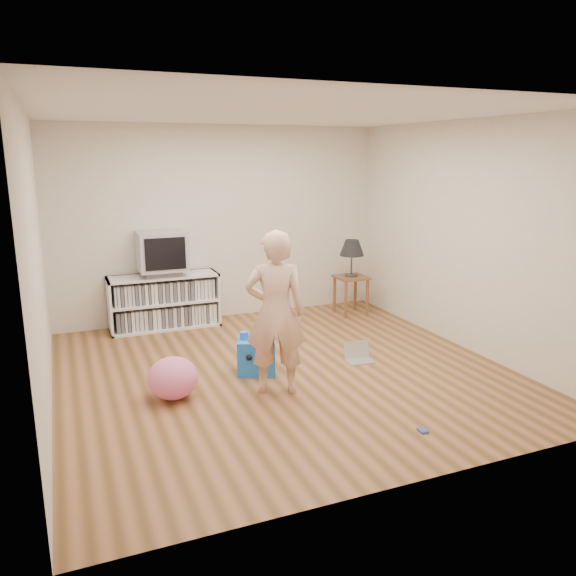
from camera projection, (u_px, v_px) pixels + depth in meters
The scene contains 13 objects.
ground at pixel (284, 371), 5.88m from camera, with size 4.50×4.50×0.00m, color brown.
walls at pixel (283, 249), 5.58m from camera, with size 4.52×4.52×2.60m.
ceiling at pixel (283, 112), 5.28m from camera, with size 4.50×4.50×0.01m, color white.
media_unit at pixel (164, 301), 7.31m from camera, with size 1.40×0.45×0.70m.
dvd_deck at pixel (163, 272), 7.21m from camera, with size 0.45×0.35×0.07m, color gray.
crt_tv at pixel (162, 251), 7.14m from camera, with size 0.60×0.53×0.50m.
side_table at pixel (351, 285), 7.89m from camera, with size 0.42×0.42×0.55m.
table_lamp at pixel (352, 249), 7.77m from camera, with size 0.34×0.34×0.52m.
person at pixel (275, 313), 5.20m from camera, with size 0.57×0.37×1.56m, color beige.
laptop at pixel (358, 356), 6.18m from camera, with size 0.31×0.26×0.20m.
playing_cards at pixel (423, 430), 4.60m from camera, with size 0.07×0.09×0.02m, color #3F51A8.
plush_blue at pixel (256, 355), 5.80m from camera, with size 0.47×0.42×0.45m.
plush_pink at pixel (173, 378), 5.19m from camera, with size 0.46×0.46×0.39m, color pink.
Camera 1 is at (-2.06, -5.12, 2.21)m, focal length 35.00 mm.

